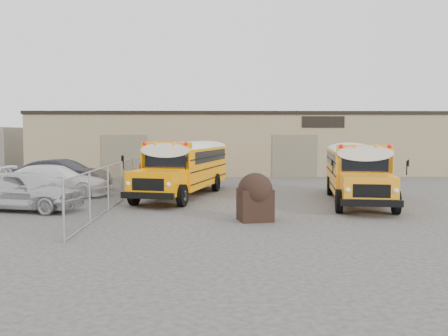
{
  "coord_description": "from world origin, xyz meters",
  "views": [
    {
      "loc": [
        -1.76,
        -20.06,
        3.11
      ],
      "look_at": [
        -1.29,
        1.51,
        1.6
      ],
      "focal_mm": 40.0,
      "sensor_mm": 36.0,
      "label": 1
    }
  ],
  "objects_px": {
    "tarp_bundle": "(255,196)",
    "car_white": "(55,181)",
    "school_bus_left": "(213,158)",
    "school_bus_right": "(345,161)",
    "car_silver": "(23,190)",
    "car_dark": "(63,175)"
  },
  "relations": [
    {
      "from": "tarp_bundle",
      "to": "car_white",
      "type": "distance_m",
      "value": 11.66
    },
    {
      "from": "school_bus_left",
      "to": "car_white",
      "type": "height_order",
      "value": "school_bus_left"
    },
    {
      "from": "car_white",
      "to": "school_bus_right",
      "type": "bearing_deg",
      "value": -73.83
    },
    {
      "from": "school_bus_left",
      "to": "car_silver",
      "type": "xyz_separation_m",
      "value": [
        -7.65,
        -10.4,
        -0.76
      ]
    },
    {
      "from": "car_dark",
      "to": "school_bus_left",
      "type": "bearing_deg",
      "value": -61.96
    },
    {
      "from": "school_bus_right",
      "to": "car_dark",
      "type": "height_order",
      "value": "school_bus_right"
    },
    {
      "from": "tarp_bundle",
      "to": "car_silver",
      "type": "distance_m",
      "value": 9.47
    },
    {
      "from": "school_bus_right",
      "to": "car_dark",
      "type": "xyz_separation_m",
      "value": [
        -15.79,
        -0.69,
        -0.71
      ]
    },
    {
      "from": "tarp_bundle",
      "to": "car_silver",
      "type": "xyz_separation_m",
      "value": [
        -9.12,
        2.54,
        -0.05
      ]
    },
    {
      "from": "school_bus_right",
      "to": "car_dark",
      "type": "bearing_deg",
      "value": -177.49
    },
    {
      "from": "school_bus_left",
      "to": "car_white",
      "type": "distance_m",
      "value": 9.78
    },
    {
      "from": "tarp_bundle",
      "to": "car_dark",
      "type": "xyz_separation_m",
      "value": [
        -9.74,
        9.95,
        -0.05
      ]
    },
    {
      "from": "school_bus_right",
      "to": "car_white",
      "type": "bearing_deg",
      "value": -166.94
    },
    {
      "from": "car_dark",
      "to": "school_bus_right",
      "type": "bearing_deg",
      "value": -79.29
    },
    {
      "from": "school_bus_right",
      "to": "tarp_bundle",
      "type": "relative_size",
      "value": 5.47
    },
    {
      "from": "school_bus_right",
      "to": "car_silver",
      "type": "bearing_deg",
      "value": -151.88
    },
    {
      "from": "car_dark",
      "to": "tarp_bundle",
      "type": "bearing_deg",
      "value": -127.41
    },
    {
      "from": "car_white",
      "to": "car_dark",
      "type": "height_order",
      "value": "car_dark"
    },
    {
      "from": "school_bus_right",
      "to": "tarp_bundle",
      "type": "height_order",
      "value": "school_bus_right"
    },
    {
      "from": "car_silver",
      "to": "car_dark",
      "type": "distance_m",
      "value": 7.44
    },
    {
      "from": "school_bus_right",
      "to": "car_white",
      "type": "distance_m",
      "value": 15.73
    },
    {
      "from": "car_silver",
      "to": "tarp_bundle",
      "type": "bearing_deg",
      "value": -90.89
    }
  ]
}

